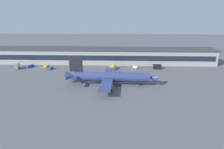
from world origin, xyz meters
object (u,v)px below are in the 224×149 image
stair_truck (157,66)px  fuel_truck (113,67)px  follow_me_car (46,66)px  airliner (110,77)px  catering_truck (17,66)px  pushback_tractor (50,68)px  traffic_cone_0 (61,93)px  baggage_tug (136,67)px  belt_loader (30,66)px

stair_truck → fuel_truck: (-33.27, -3.05, -0.10)m
follow_me_car → fuel_truck: fuel_truck is taller
airliner → fuel_truck: airliner is taller
catering_truck → stair_truck: catering_truck is taller
pushback_tractor → follow_me_car: 7.27m
catering_truck → pushback_tractor: catering_truck is taller
pushback_tractor → follow_me_car: size_ratio=1.07×
stair_truck → fuel_truck: bearing=-174.8°
catering_truck → traffic_cone_0: 65.80m
stair_truck → traffic_cone_0: stair_truck is taller
pushback_tractor → catering_truck: bearing=180.0°
airliner → fuel_truck: (0.09, 33.14, -2.89)m
airliner → fuel_truck: 33.27m
stair_truck → baggage_tug: bearing=177.2°
pushback_tractor → belt_loader: (-17.16, 5.19, 0.10)m
stair_truck → pushback_tractor: stair_truck is taller
stair_truck → belt_loader: stair_truck is taller
baggage_tug → follow_me_car: (-68.62, 0.47, 0.00)m
catering_truck → fuel_truck: size_ratio=0.88×
follow_me_car → traffic_cone_0: size_ratio=7.25×
airliner → follow_me_car: bearing=143.8°
airliner → catering_truck: 78.47m
fuel_truck → traffic_cone_0: 53.79m
baggage_tug → follow_me_car: 68.62m
belt_loader → baggage_tug: bearing=-0.1°
belt_loader → traffic_cone_0: belt_loader is taller
pushback_tractor → fuel_truck: bearing=1.5°
traffic_cone_0 → catering_truck: bearing=135.2°
follow_me_car → fuel_truck: (51.30, -4.28, 0.79)m
stair_truck → pushback_tractor: 79.90m
fuel_truck → stair_truck: bearing=5.2°
stair_truck → baggage_tug: stair_truck is taller
airliner → baggage_tug: size_ratio=13.14×
stair_truck → traffic_cone_0: size_ratio=9.24×
baggage_tug → traffic_cone_0: bearing=-129.5°
stair_truck → catering_truck: bearing=-177.7°
airliner → catering_truck: airliner is taller
baggage_tug → belt_loader: (-80.99, 0.19, 0.07)m
belt_loader → fuel_truck: fuel_truck is taller
baggage_tug → stair_truck: bearing=-2.8°
baggage_tug → pushback_tractor: (-63.83, -5.00, -0.04)m
stair_truck → fuel_truck: stair_truck is taller
stair_truck → follow_me_car: stair_truck is taller
catering_truck → belt_loader: size_ratio=1.14×
follow_me_car → traffic_cone_0: (26.23, -51.84, -0.76)m
belt_loader → fuel_truck: bearing=-3.6°
belt_loader → fuel_truck: 63.81m
airliner → baggage_tug: bearing=64.8°
belt_loader → pushback_tractor: bearing=-16.8°
catering_truck → baggage_tug: (89.02, 4.99, -1.21)m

